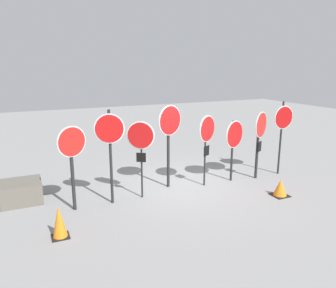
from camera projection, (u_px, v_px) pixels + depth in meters
The scene contains 12 objects.
ground_plane at pixel (186, 186), 10.16m from camera, with size 40.00×40.00×0.00m, color gray.
stop_sign_0 at pixel (72, 153), 8.09m from camera, with size 0.74×0.31×2.21m.
stop_sign_1 at pixel (110, 139), 8.43m from camera, with size 0.76×0.25×2.54m.
stop_sign_2 at pixel (141, 141), 8.84m from camera, with size 0.65×0.44×2.19m.
stop_sign_3 at pixel (169, 130), 9.62m from camera, with size 0.85×0.35×2.52m.
stop_sign_4 at pixel (207, 134), 9.78m from camera, with size 0.72×0.40×2.20m.
stop_sign_5 at pixel (234, 138), 10.26m from camera, with size 0.82×0.34×1.97m.
stop_sign_6 at pixel (260, 133), 10.47m from camera, with size 0.74×0.43×2.21m.
stop_sign_7 at pixel (283, 123), 10.84m from camera, with size 0.78×0.13×2.49m.
traffic_cone_0 at pixel (59, 222), 7.05m from camera, with size 0.37×0.37×0.72m.
traffic_cone_1 at pixel (280, 188), 9.33m from camera, with size 0.46×0.46×0.48m.
storage_crate at pixel (21, 192), 8.91m from camera, with size 1.05×0.98×0.57m.
Camera 1 is at (-4.47, -8.48, 3.66)m, focal length 35.00 mm.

